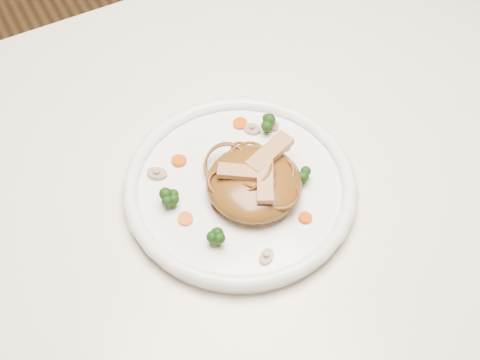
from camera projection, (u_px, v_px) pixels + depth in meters
name	position (u px, v px, depth m)	size (l,w,h in m)	color
ground	(249.00, 357.00, 1.52)	(4.00, 4.00, 0.00)	#4E311A
table	(254.00, 197.00, 1.00)	(1.20, 0.80, 0.75)	white
plate	(240.00, 190.00, 0.87)	(0.31, 0.31, 0.02)	white
noodle_mound	(254.00, 183.00, 0.85)	(0.12, 0.12, 0.04)	brown
chicken_a	(270.00, 153.00, 0.85)	(0.07, 0.02, 0.01)	tan
chicken_b	(241.00, 172.00, 0.83)	(0.06, 0.02, 0.01)	tan
chicken_c	(265.00, 181.00, 0.82)	(0.06, 0.02, 0.01)	tan
broccoli_0	(268.00, 122.00, 0.91)	(0.03, 0.03, 0.03)	#13370B
broccoli_1	(170.00, 199.00, 0.84)	(0.03, 0.03, 0.03)	#13370B
broccoli_2	(215.00, 237.00, 0.81)	(0.03, 0.03, 0.03)	#13370B
broccoli_3	(303.00, 172.00, 0.86)	(0.03, 0.03, 0.03)	#13370B
carrot_0	(240.00, 123.00, 0.93)	(0.02, 0.02, 0.01)	#E95D08
carrot_1	(186.00, 219.00, 0.84)	(0.02, 0.02, 0.01)	#E95D08
carrot_2	(284.00, 145.00, 0.91)	(0.02, 0.02, 0.01)	#E95D08
carrot_3	(179.00, 161.00, 0.89)	(0.02, 0.02, 0.01)	#E95D08
carrot_4	(305.00, 218.00, 0.84)	(0.02, 0.02, 0.01)	#E95D08
mushroom_0	(266.00, 256.00, 0.80)	(0.02, 0.02, 0.01)	tan
mushroom_1	(273.00, 125.00, 0.93)	(0.02, 0.02, 0.01)	tan
mushroom_2	(157.00, 174.00, 0.88)	(0.03, 0.03, 0.01)	tan
mushroom_3	(252.00, 129.00, 0.92)	(0.02, 0.02, 0.01)	tan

